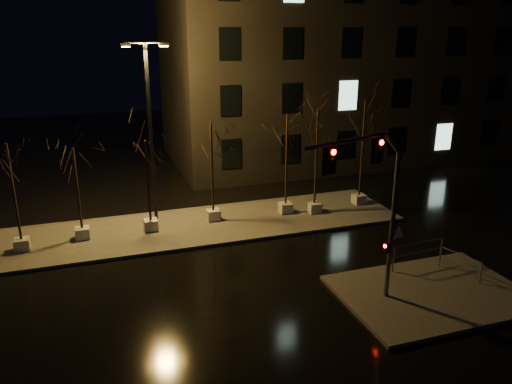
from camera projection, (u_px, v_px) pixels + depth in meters
name	position (u px, v px, depth m)	size (l,w,h in m)	color
ground	(219.00, 283.00, 19.98)	(90.00, 90.00, 0.00)	black
median	(189.00, 227.00, 25.36)	(22.00, 5.00, 0.15)	#413F3A
sidewalk_corner	(431.00, 293.00, 19.09)	(7.00, 5.00, 0.15)	#413F3A
building	(335.00, 58.00, 38.07)	(25.00, 12.00, 15.00)	black
tree_0	(10.00, 168.00, 21.38)	(1.80, 1.80, 5.08)	#B2AFA7
tree_1	(75.00, 169.00, 22.76)	(1.80, 1.80, 4.54)	#B2AFA7
tree_2	(146.00, 161.00, 23.71)	(1.80, 1.80, 4.67)	#B2AFA7
tree_3	(211.00, 146.00, 24.88)	(1.80, 1.80, 5.25)	#B2AFA7
tree_4	(287.00, 137.00, 25.85)	(1.80, 1.80, 5.51)	#B2AFA7
tree_5	(317.00, 132.00, 25.83)	(1.80, 1.80, 5.82)	#B2AFA7
tree_6	(364.00, 124.00, 27.09)	(1.80, 1.80, 6.09)	#B2AFA7
traffic_signal_mast	(376.00, 196.00, 16.88)	(4.96, 1.66, 6.33)	#53545A
streetlight_main	(150.00, 122.00, 24.64)	(2.23, 0.28, 8.95)	black
guard_rail_a	(418.00, 250.00, 20.86)	(2.54, 0.25, 1.10)	#53545A
guard_rail_b	(460.00, 262.00, 20.17)	(0.55, 1.84, 0.90)	#53545A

